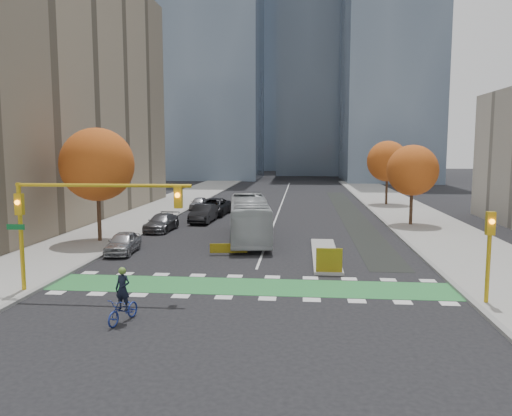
% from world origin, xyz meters
% --- Properties ---
extents(ground, '(300.00, 300.00, 0.00)m').
position_xyz_m(ground, '(0.00, 0.00, 0.00)').
color(ground, black).
rests_on(ground, ground).
extents(sidewalk_west, '(7.00, 120.00, 0.15)m').
position_xyz_m(sidewalk_west, '(-13.50, 20.00, 0.07)').
color(sidewalk_west, gray).
rests_on(sidewalk_west, ground).
extents(sidewalk_east, '(7.00, 120.00, 0.15)m').
position_xyz_m(sidewalk_east, '(13.50, 20.00, 0.07)').
color(sidewalk_east, gray).
rests_on(sidewalk_east, ground).
extents(curb_west, '(0.30, 120.00, 0.16)m').
position_xyz_m(curb_west, '(-10.00, 20.00, 0.07)').
color(curb_west, gray).
rests_on(curb_west, ground).
extents(curb_east, '(0.30, 120.00, 0.16)m').
position_xyz_m(curb_east, '(10.00, 20.00, 0.07)').
color(curb_east, gray).
rests_on(curb_east, ground).
extents(bike_crossing, '(20.00, 3.00, 0.01)m').
position_xyz_m(bike_crossing, '(0.00, 1.50, 0.01)').
color(bike_crossing, '#287B39').
rests_on(bike_crossing, ground).
extents(centre_line, '(0.15, 70.00, 0.01)m').
position_xyz_m(centre_line, '(0.00, 40.00, 0.01)').
color(centre_line, silver).
rests_on(centre_line, ground).
extents(bike_lane_paint, '(2.50, 50.00, 0.01)m').
position_xyz_m(bike_lane_paint, '(7.50, 30.00, 0.01)').
color(bike_lane_paint, black).
rests_on(bike_lane_paint, ground).
extents(median_island, '(1.60, 10.00, 0.16)m').
position_xyz_m(median_island, '(4.00, 9.00, 0.08)').
color(median_island, gray).
rests_on(median_island, ground).
extents(hazard_board, '(1.40, 0.12, 1.30)m').
position_xyz_m(hazard_board, '(4.00, 4.20, 0.80)').
color(hazard_board, yellow).
rests_on(hazard_board, median_island).
extents(building_west, '(16.00, 44.00, 25.00)m').
position_xyz_m(building_west, '(-24.00, 22.00, 12.50)').
color(building_west, gray).
rests_on(building_west, ground).
extents(tower_nw, '(22.00, 22.00, 70.00)m').
position_xyz_m(tower_nw, '(-18.00, 90.00, 35.00)').
color(tower_nw, '#47566B').
rests_on(tower_nw, ground).
extents(tower_ne, '(18.00, 24.00, 60.00)m').
position_xyz_m(tower_ne, '(20.00, 85.00, 30.00)').
color(tower_ne, '#47566B').
rests_on(tower_ne, ground).
extents(tower_far, '(26.00, 26.00, 80.00)m').
position_xyz_m(tower_far, '(-4.00, 140.00, 40.00)').
color(tower_far, '#47566B').
rests_on(tower_far, ground).
extents(tree_west, '(5.20, 5.20, 8.22)m').
position_xyz_m(tree_west, '(-12.00, 12.00, 5.62)').
color(tree_west, '#332114').
rests_on(tree_west, ground).
extents(tree_east_near, '(4.40, 4.40, 7.08)m').
position_xyz_m(tree_east_near, '(12.00, 22.00, 4.86)').
color(tree_east_near, '#332114').
rests_on(tree_east_near, ground).
extents(tree_east_far, '(4.80, 4.80, 7.65)m').
position_xyz_m(tree_east_far, '(12.50, 38.00, 5.24)').
color(tree_east_far, '#332114').
rests_on(tree_east_far, ground).
extents(traffic_signal_west, '(8.53, 0.56, 5.20)m').
position_xyz_m(traffic_signal_west, '(-7.93, -0.51, 4.03)').
color(traffic_signal_west, '#BF9914').
rests_on(traffic_signal_west, ground).
extents(traffic_signal_east, '(0.35, 0.43, 4.10)m').
position_xyz_m(traffic_signal_east, '(10.50, -0.51, 2.73)').
color(traffic_signal_east, '#BF9914').
rests_on(traffic_signal_east, ground).
extents(cyclist, '(1.12, 2.02, 2.21)m').
position_xyz_m(cyclist, '(-4.38, -4.00, 0.74)').
color(cyclist, navy).
rests_on(cyclist, ground).
extents(bus, '(4.20, 11.72, 3.19)m').
position_xyz_m(bus, '(-1.37, 14.09, 1.60)').
color(bus, '#AEB3B6').
rests_on(bus, ground).
extents(parked_car_a, '(1.92, 4.19, 1.39)m').
position_xyz_m(parked_car_a, '(-9.00, 8.55, 0.70)').
color(parked_car_a, '#A1A2A6').
rests_on(parked_car_a, ground).
extents(parked_car_b, '(1.93, 5.04, 1.64)m').
position_xyz_m(parked_car_b, '(-6.50, 22.41, 0.82)').
color(parked_car_b, black).
rests_on(parked_car_b, ground).
extents(parked_car_c, '(2.21, 4.87, 1.38)m').
position_xyz_m(parked_car_c, '(-9.00, 17.41, 0.69)').
color(parked_car_c, '#505055').
rests_on(parked_car_c, ground).
extents(parked_car_d, '(3.28, 6.30, 1.70)m').
position_xyz_m(parked_car_d, '(-6.50, 27.41, 0.85)').
color(parked_car_d, black).
rests_on(parked_car_d, ground).
extents(parked_car_e, '(1.72, 3.98, 1.34)m').
position_xyz_m(parked_car_e, '(-9.00, 32.41, 0.67)').
color(parked_car_e, '#98989D').
rests_on(parked_car_e, ground).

